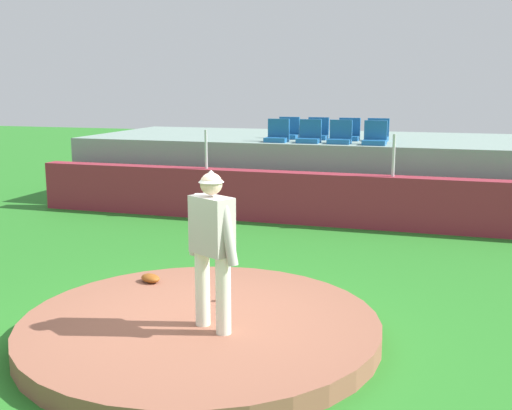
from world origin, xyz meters
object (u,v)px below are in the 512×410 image
stadium_chair_2 (340,136)px  stadium_chair_7 (378,134)px  baseball (218,298)px  stadium_chair_1 (309,135)px  stadium_chair_5 (318,132)px  stadium_chair_3 (375,137)px  pitcher (212,239)px  fielding_glove (150,278)px  stadium_chair_6 (349,133)px  stadium_chair_0 (277,135)px  stadium_chair_4 (288,132)px

stadium_chair_2 → stadium_chair_7: (0.70, 0.88, 0.00)m
baseball → stadium_chair_1: stadium_chair_1 is taller
stadium_chair_7 → baseball: bearing=82.2°
stadium_chair_1 → stadium_chair_7: (1.37, 0.88, 0.00)m
stadium_chair_5 → stadium_chair_3: bearing=146.4°
baseball → stadium_chair_7: bearing=82.2°
stadium_chair_5 → stadium_chair_7: 1.38m
pitcher → stadium_chair_3: 7.45m
fielding_glove → stadium_chair_6: 7.36m
baseball → stadium_chair_5: bearing=92.6°
stadium_chair_0 → stadium_chair_7: size_ratio=1.00×
fielding_glove → stadium_chair_3: stadium_chair_3 is taller
stadium_chair_3 → stadium_chair_5: 1.71m
pitcher → stadium_chair_2: (0.08, 7.43, 0.49)m
pitcher → stadium_chair_2: stadium_chair_2 is taller
pitcher → baseball: pitcher is taller
stadium_chair_3 → stadium_chair_4: size_ratio=1.00×
stadium_chair_1 → stadium_chair_2: (0.67, 0.01, 0.00)m
baseball → stadium_chair_6: bearing=87.1°
stadium_chair_2 → stadium_chair_5: size_ratio=1.00×
stadium_chair_2 → stadium_chair_3: (0.75, -0.04, 0.00)m
stadium_chair_1 → fielding_glove: bearing=82.9°
stadium_chair_1 → pitcher: bearing=94.6°
stadium_chair_0 → stadium_chair_5: same height
stadium_chair_3 → stadium_chair_6: size_ratio=1.00×
baseball → stadium_chair_4: 7.70m
fielding_glove → stadium_chair_4: bearing=-64.9°
baseball → stadium_chair_6: (0.38, 7.48, 1.45)m
stadium_chair_6 → stadium_chair_7: 0.65m
stadium_chair_5 → stadium_chair_7: (1.38, -0.03, 0.00)m
pitcher → stadium_chair_7: bearing=113.0°
stadium_chair_0 → stadium_chair_6: size_ratio=1.00×
stadium_chair_4 → baseball: bearing=97.9°
stadium_chair_5 → baseball: bearing=92.6°
stadium_chair_0 → stadium_chair_5: bearing=-128.1°
stadium_chair_4 → pitcher: bearing=98.8°
fielding_glove → pitcher: bearing=163.4°
pitcher → stadium_chair_3: bearing=112.0°
stadium_chair_0 → stadium_chair_1: (0.72, 0.01, 0.00)m
stadium_chair_6 → pitcher: bearing=89.1°
stadium_chair_2 → baseball: bearing=87.2°
pitcher → stadium_chair_4: bearing=127.2°
stadium_chair_3 → stadium_chair_6: same height
stadium_chair_0 → stadium_chair_5: size_ratio=1.00×
stadium_chair_5 → stadium_chair_6: same height
fielding_glove → stadium_chair_2: (1.44, 6.19, 1.43)m
pitcher → stadium_chair_4: (-1.29, 8.31, 0.49)m
baseball → stadium_chair_5: (-0.35, 7.51, 1.45)m
stadium_chair_1 → stadium_chair_3: (1.42, -0.03, 0.00)m
stadium_chair_1 → stadium_chair_3: size_ratio=1.00×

